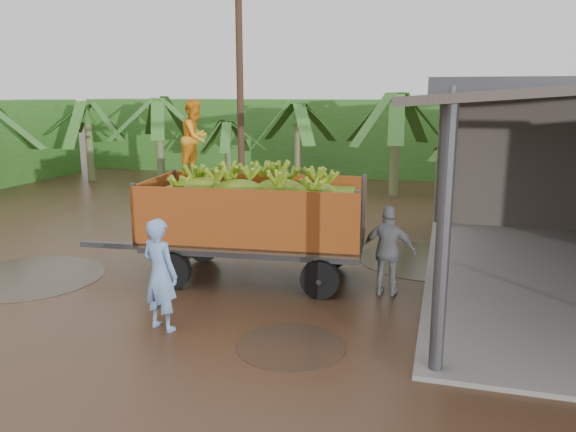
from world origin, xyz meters
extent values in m
plane|color=black|center=(0.00, 0.00, 0.00)|extent=(100.00, 100.00, 0.00)
cube|color=#2D661E|center=(-2.00, 16.00, 1.80)|extent=(22.00, 3.00, 3.60)
cube|color=#47474C|center=(-1.70, -0.66, 0.55)|extent=(1.82, 0.28, 0.12)
imported|color=orange|center=(-0.07, 0.07, 2.95)|extent=(0.72, 0.87, 1.66)
imported|color=#7096CD|center=(0.80, -3.34, 0.96)|extent=(0.80, 0.64, 1.92)
imported|color=slate|center=(4.30, -0.66, 0.90)|extent=(1.07, 0.48, 1.80)
cylinder|color=#47301E|center=(-1.82, 7.56, 3.90)|extent=(0.24, 0.24, 7.80)
camera|label=1|loc=(5.28, -11.32, 3.91)|focal=35.00mm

